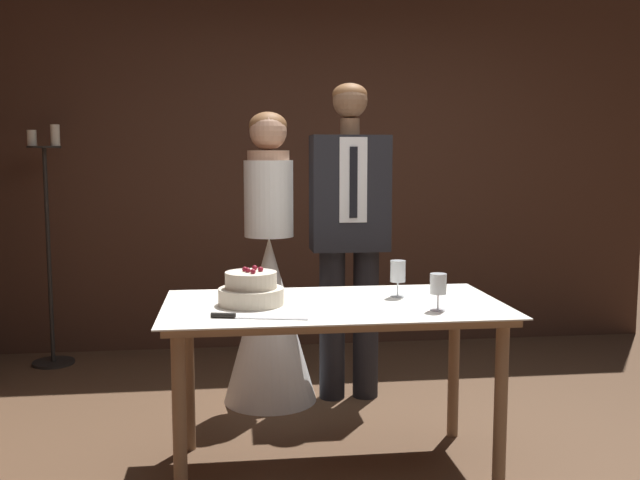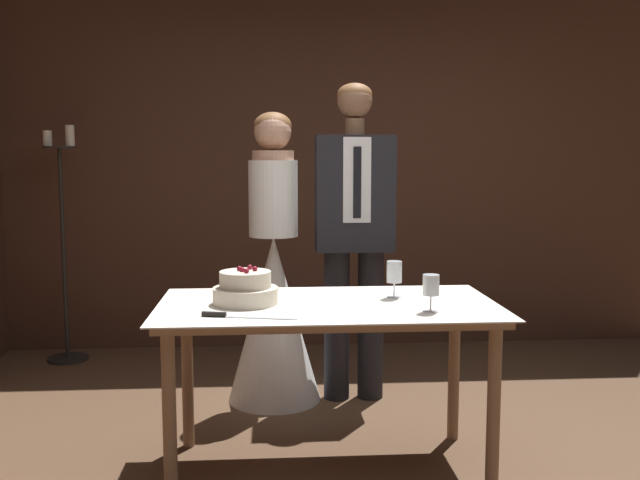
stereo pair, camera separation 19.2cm
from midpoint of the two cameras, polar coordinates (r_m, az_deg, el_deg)
name	(u,v)px [view 1 (the left image)]	position (r m, az deg, el deg)	size (l,w,h in m)	color
wall_back	(323,158)	(5.37, -0.76, 6.55)	(5.09, 0.12, 2.82)	#472B1E
cake_table	(334,322)	(3.19, -0.63, -6.59)	(1.50, 0.81, 0.77)	#8E6B4C
tiered_cake	(251,290)	(3.16, -7.27, -4.00)	(0.29, 0.29, 0.17)	beige
cake_knife	(240,316)	(2.91, -8.30, -6.09)	(0.39, 0.11, 0.02)	silver
wine_glass_near	(438,286)	(3.03, 7.65, -3.67)	(0.07, 0.07, 0.16)	silver
wine_glass_middle	(398,272)	(3.31, 4.60, -2.59)	(0.07, 0.07, 0.17)	silver
bride	(270,297)	(4.14, -5.39, -4.53)	(0.54, 0.54, 1.67)	white
groom	(349,225)	(4.12, 1.04, 1.21)	(0.45, 0.25, 1.84)	black
candle_stand	(49,257)	(5.20, -21.84, -1.25)	(0.28, 0.28, 1.63)	black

